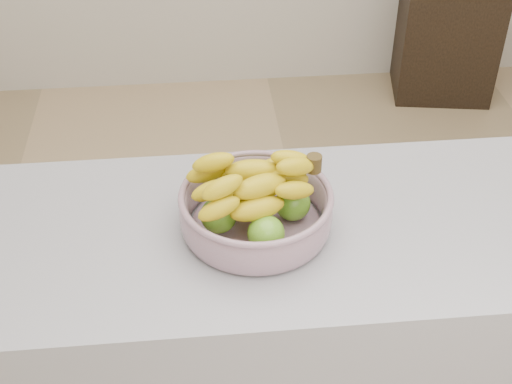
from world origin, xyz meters
The scene contains 4 objects.
ground centered at (0.00, 0.00, 0.00)m, with size 4.00×4.00×0.00m, color tan.
counter centered at (0.00, -0.31, 0.45)m, with size 2.00×0.60×0.90m, color gray.
cabinet centered at (0.90, 1.78, 0.44)m, with size 0.48×0.39×0.87m, color black.
fruit_bowl centered at (-0.29, -0.31, 0.96)m, with size 0.33×0.33×0.17m.
Camera 1 is at (-0.41, -1.50, 1.92)m, focal length 50.00 mm.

